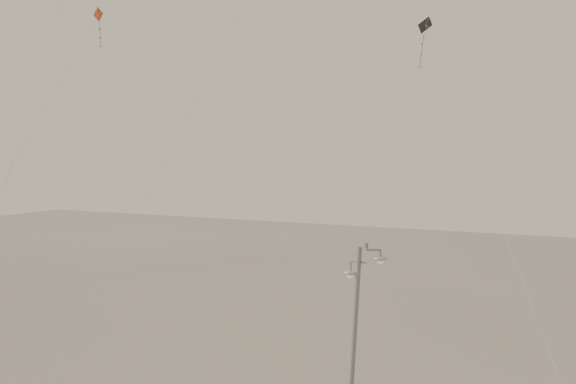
% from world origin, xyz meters
% --- Properties ---
extents(street_lamp, '(1.56, 0.72, 8.83)m').
position_xyz_m(street_lamp, '(6.72, 2.19, 4.71)').
color(street_lamp, gray).
rests_on(street_lamp, ground).
extents(kite_1, '(7.22, 10.56, 22.89)m').
position_xyz_m(kite_1, '(-4.06, 11.68, 17.78)').
color(kite_1, black).
rests_on(kite_1, ground).
extents(kite_3, '(4.88, 10.11, 18.43)m').
position_xyz_m(kite_3, '(-8.62, 3.03, 13.35)').
color(kite_3, '#963315').
rests_on(kite_3, ground).
extents(kite_4, '(9.68, 9.99, 17.73)m').
position_xyz_m(kite_4, '(8.52, 8.41, 13.59)').
color(kite_4, black).
rests_on(kite_4, ground).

